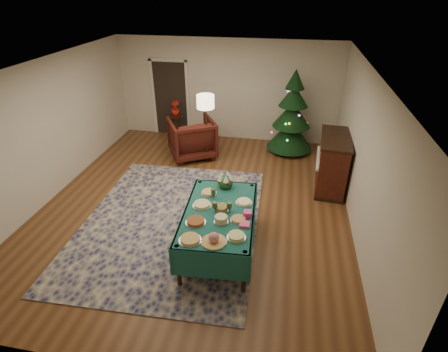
% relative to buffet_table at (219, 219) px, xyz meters
% --- Properties ---
extents(room_shell, '(7.00, 7.00, 7.00)m').
position_rel_buffet_table_xyz_m(room_shell, '(-0.73, 1.23, 0.74)').
color(room_shell, '#593319').
rests_on(room_shell, ground).
extents(doorway, '(1.08, 0.04, 2.16)m').
position_rel_buffet_table_xyz_m(doorway, '(-2.33, 4.71, 0.49)').
color(doorway, black).
rests_on(doorway, ground).
extents(rug, '(3.33, 4.30, 0.02)m').
position_rel_buffet_table_xyz_m(rug, '(-1.04, 0.56, -0.60)').
color(rug, '#121546').
rests_on(rug, ground).
extents(buffet_table, '(1.26, 2.02, 0.76)m').
position_rel_buffet_table_xyz_m(buffet_table, '(0.00, 0.00, 0.00)').
color(buffet_table, black).
rests_on(buffet_table, ground).
extents(platter_0, '(0.33, 0.33, 0.05)m').
position_rel_buffet_table_xyz_m(platter_0, '(-0.27, -0.76, 0.17)').
color(platter_0, silver).
rests_on(platter_0, buffet_table).
extents(platter_1, '(0.37, 0.37, 0.16)m').
position_rel_buffet_table_xyz_m(platter_1, '(0.07, -0.74, 0.21)').
color(platter_1, silver).
rests_on(platter_1, buffet_table).
extents(platter_2, '(0.28, 0.28, 0.06)m').
position_rel_buffet_table_xyz_m(platter_2, '(0.37, -0.58, 0.18)').
color(platter_2, silver).
rests_on(platter_2, buffet_table).
extents(platter_3, '(0.32, 0.32, 0.05)m').
position_rel_buffet_table_xyz_m(platter_3, '(-0.29, -0.34, 0.18)').
color(platter_3, silver).
rests_on(platter_3, buffet_table).
extents(platter_4, '(0.23, 0.23, 0.10)m').
position_rel_buffet_table_xyz_m(platter_4, '(0.08, -0.25, 0.20)').
color(platter_4, silver).
rests_on(platter_4, buffet_table).
extents(platter_5, '(0.26, 0.26, 0.04)m').
position_rel_buffet_table_xyz_m(platter_5, '(0.34, -0.17, 0.17)').
color(platter_5, silver).
rests_on(platter_5, buffet_table).
extents(platter_6, '(0.31, 0.31, 0.05)m').
position_rel_buffet_table_xyz_m(platter_6, '(-0.31, 0.11, 0.18)').
color(platter_6, silver).
rests_on(platter_6, buffet_table).
extents(platter_7, '(0.24, 0.24, 0.07)m').
position_rel_buffet_table_xyz_m(platter_7, '(0.03, 0.06, 0.19)').
color(platter_7, silver).
rests_on(platter_7, buffet_table).
extents(platter_8, '(0.28, 0.28, 0.04)m').
position_rel_buffet_table_xyz_m(platter_8, '(0.35, 0.32, 0.17)').
color(platter_8, silver).
rests_on(platter_8, buffet_table).
extents(platter_9, '(0.28, 0.28, 0.04)m').
position_rel_buffet_table_xyz_m(platter_9, '(-0.28, 0.50, 0.17)').
color(platter_9, silver).
rests_on(platter_9, buffet_table).
extents(goblet_0, '(0.08, 0.08, 0.18)m').
position_rel_buffet_table_xyz_m(goblet_0, '(-0.17, 0.38, 0.24)').
color(goblet_0, '#2D471E').
rests_on(goblet_0, buffet_table).
extents(goblet_1, '(0.08, 0.08, 0.18)m').
position_rel_buffet_table_xyz_m(goblet_1, '(0.16, 0.03, 0.24)').
color(goblet_1, '#2D471E').
rests_on(goblet_1, buffet_table).
extents(goblet_2, '(0.08, 0.08, 0.18)m').
position_rel_buffet_table_xyz_m(goblet_2, '(-0.07, -0.01, 0.24)').
color(goblet_2, '#2D471E').
rests_on(goblet_2, buffet_table).
extents(napkin_stack, '(0.16, 0.16, 0.04)m').
position_rel_buffet_table_xyz_m(napkin_stack, '(0.45, -0.28, 0.17)').
color(napkin_stack, '#F7448D').
rests_on(napkin_stack, buffet_table).
extents(gift_box, '(0.13, 0.13, 0.10)m').
position_rel_buffet_table_xyz_m(gift_box, '(0.46, -0.05, 0.20)').
color(gift_box, '#ED41AC').
rests_on(gift_box, buffet_table).
extents(centerpiece, '(0.27, 0.27, 0.31)m').
position_rel_buffet_table_xyz_m(centerpiece, '(-0.04, 0.76, 0.28)').
color(centerpiece, '#1E4C1E').
rests_on(centerpiece, buffet_table).
extents(armchair, '(1.41, 1.38, 1.09)m').
position_rel_buffet_table_xyz_m(armchair, '(-1.37, 3.36, -0.07)').
color(armchair, '#40140D').
rests_on(armchair, ground).
extents(floor_lamp, '(0.41, 0.41, 1.68)m').
position_rel_buffet_table_xyz_m(floor_lamp, '(-0.94, 3.13, 0.82)').
color(floor_lamp, '#A57F3F').
rests_on(floor_lamp, ground).
extents(side_table, '(0.38, 0.38, 0.69)m').
position_rel_buffet_table_xyz_m(side_table, '(-2.10, 4.38, -0.27)').
color(side_table, black).
rests_on(side_table, ground).
extents(potted_plant, '(0.23, 0.41, 0.23)m').
position_rel_buffet_table_xyz_m(potted_plant, '(-2.10, 4.38, 0.19)').
color(potted_plant, red).
rests_on(potted_plant, side_table).
extents(christmas_tree, '(1.27, 1.27, 2.13)m').
position_rel_buffet_table_xyz_m(christmas_tree, '(1.05, 4.13, 0.35)').
color(christmas_tree, black).
rests_on(christmas_tree, ground).
extents(piano, '(0.73, 1.39, 1.17)m').
position_rel_buffet_table_xyz_m(piano, '(1.96, 2.44, -0.04)').
color(piano, black).
rests_on(piano, ground).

